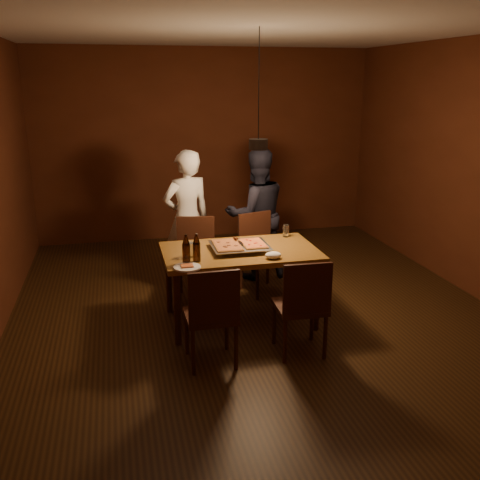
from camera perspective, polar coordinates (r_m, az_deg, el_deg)
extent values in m
plane|color=#38230F|center=(5.64, 1.78, -7.80)|extent=(6.00, 6.00, 0.00)
plane|color=beige|center=(5.15, 2.09, 21.85)|extent=(6.00, 6.00, 0.00)
plane|color=#542513|center=(8.12, -3.69, 10.05)|extent=(5.00, 0.00, 5.00)
plane|color=#542513|center=(2.55, 19.88, -5.98)|extent=(5.00, 0.00, 5.00)
cube|color=brown|center=(5.21, 0.00, -1.32)|extent=(1.50, 0.90, 0.05)
cylinder|color=#38190F|center=(4.90, -6.70, -7.35)|extent=(0.06, 0.06, 0.70)
cylinder|color=#38190F|center=(5.20, 8.19, -5.94)|extent=(0.06, 0.06, 0.70)
cylinder|color=#38190F|center=(5.58, -7.61, -4.31)|extent=(0.06, 0.06, 0.70)
cylinder|color=#38190F|center=(5.85, 5.57, -3.24)|extent=(0.06, 0.06, 0.70)
cube|color=#38190F|center=(5.86, -4.76, -2.36)|extent=(0.49, 0.49, 0.04)
cube|color=#38190F|center=(5.97, -4.75, 0.42)|extent=(0.42, 0.11, 0.45)
cube|color=#38190F|center=(6.04, 2.46, -1.71)|extent=(0.52, 0.52, 0.04)
cube|color=#38190F|center=(6.13, 1.55, 0.91)|extent=(0.41, 0.15, 0.45)
cube|color=#38190F|center=(4.56, -3.19, -8.07)|extent=(0.42, 0.42, 0.04)
cube|color=#38190F|center=(4.29, -2.77, -6.20)|extent=(0.42, 0.03, 0.45)
cube|color=#38190F|center=(4.75, 6.39, -7.09)|extent=(0.44, 0.44, 0.04)
cube|color=#38190F|center=(4.49, 7.21, -5.24)|extent=(0.42, 0.05, 0.45)
cube|color=silver|center=(5.20, -0.01, -0.79)|extent=(0.57, 0.47, 0.05)
cube|color=maroon|center=(5.16, -1.35, -0.54)|extent=(0.26, 0.40, 0.02)
cube|color=gold|center=(5.22, 1.42, -0.36)|extent=(0.23, 0.35, 0.02)
cylinder|color=black|center=(4.83, -5.75, -1.49)|extent=(0.07, 0.07, 0.17)
cone|color=black|center=(4.79, -5.80, 0.05)|extent=(0.07, 0.07, 0.10)
cylinder|color=black|center=(4.86, -4.64, -1.35)|extent=(0.07, 0.07, 0.17)
cone|color=black|center=(4.83, -4.68, 0.14)|extent=(0.07, 0.07, 0.10)
cylinder|color=silver|center=(5.01, -5.38, -1.05)|extent=(0.08, 0.08, 0.13)
cylinder|color=silver|center=(5.64, 4.92, 0.99)|extent=(0.06, 0.06, 0.13)
cylinder|color=white|center=(4.73, -5.66, -2.91)|extent=(0.24, 0.24, 0.02)
cube|color=gold|center=(4.72, -5.67, -2.75)|extent=(0.11, 0.09, 0.01)
ellipsoid|color=white|center=(4.95, 3.56, -1.63)|extent=(0.15, 0.12, 0.06)
imported|color=white|center=(6.25, -5.68, 2.33)|extent=(0.67, 0.54, 1.59)
imported|color=black|center=(6.43, 1.77, 2.77)|extent=(0.81, 0.65, 1.58)
cylinder|color=black|center=(5.16, 1.96, 10.16)|extent=(0.18, 0.18, 0.10)
cylinder|color=black|center=(5.13, 2.03, 16.28)|extent=(0.01, 0.01, 1.00)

